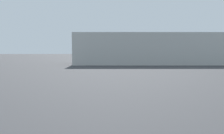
% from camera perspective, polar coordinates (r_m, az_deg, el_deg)
% --- Properties ---
extents(terminal_building, '(72.17, 26.89, 12.80)m').
position_cam_1_polar(terminal_building, '(139.97, 8.51, 3.20)').
color(terminal_building, '#B7B7B2').
rests_on(terminal_building, ground_plane).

